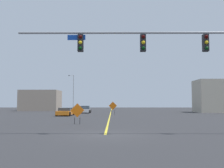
% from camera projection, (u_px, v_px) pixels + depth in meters
% --- Properties ---
extents(ground, '(167.51, 167.51, 0.00)m').
position_uv_depth(ground, '(105.00, 135.00, 15.13)').
color(ground, '#2D2D30').
extents(road_centre_stripe, '(0.16, 93.06, 0.01)m').
position_uv_depth(road_centre_stripe, '(111.00, 110.00, 61.54)').
color(road_centre_stripe, yellow).
rests_on(road_centre_stripe, ground).
extents(traffic_signal_assembly, '(15.42, 0.44, 6.59)m').
position_uv_depth(traffic_signal_assembly, '(175.00, 49.00, 15.47)').
color(traffic_signal_assembly, gray).
rests_on(traffic_signal_assembly, ground).
extents(street_lamp_mid_left, '(1.62, 0.24, 9.79)m').
position_uv_depth(street_lamp_mid_left, '(73.00, 91.00, 72.55)').
color(street_lamp_mid_left, gray).
rests_on(street_lamp_mid_left, ground).
extents(construction_sign_median_near, '(1.24, 0.05, 1.85)m').
position_uv_depth(construction_sign_median_near, '(77.00, 111.00, 22.53)').
color(construction_sign_median_near, orange).
rests_on(construction_sign_median_near, ground).
extents(construction_sign_right_shoulder, '(1.31, 0.27, 2.07)m').
position_uv_depth(construction_sign_right_shoulder, '(113.00, 106.00, 40.42)').
color(construction_sign_right_shoulder, orange).
rests_on(construction_sign_right_shoulder, ground).
extents(car_orange_far, '(2.16, 4.60, 1.16)m').
position_uv_depth(car_orange_far, '(65.00, 112.00, 37.30)').
color(car_orange_far, orange).
rests_on(car_orange_far, ground).
extents(car_white_mid, '(1.95, 4.04, 1.32)m').
position_uv_depth(car_white_mid, '(85.00, 110.00, 46.66)').
color(car_white_mid, white).
rests_on(car_white_mid, ground).
extents(roadside_building_east, '(8.61, 5.65, 6.32)m').
position_uv_depth(roadside_building_east, '(218.00, 96.00, 49.46)').
color(roadside_building_east, '#B2A893').
rests_on(roadside_building_east, ground).
extents(roadside_building_west, '(8.87, 6.31, 4.84)m').
position_uv_depth(roadside_building_west, '(41.00, 100.00, 60.50)').
color(roadside_building_west, gray).
rests_on(roadside_building_west, ground).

